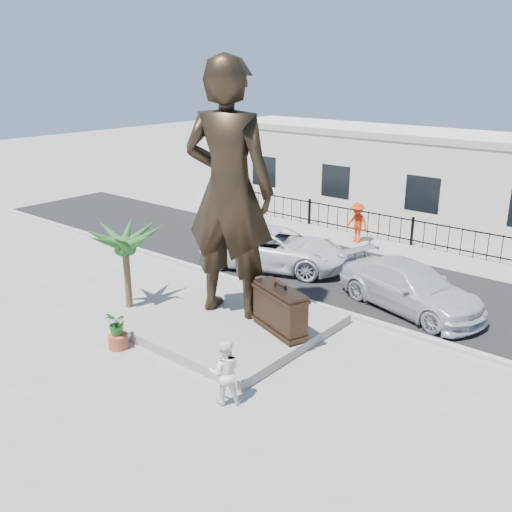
{
  "coord_description": "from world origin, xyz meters",
  "views": [
    {
      "loc": [
        10.15,
        -10.21,
        7.65
      ],
      "look_at": [
        0.0,
        2.0,
        2.3
      ],
      "focal_mm": 40.0,
      "sensor_mm": 36.0,
      "label": 1
    }
  ],
  "objects": [
    {
      "name": "suitcase",
      "position": [
        1.11,
        1.73,
        0.98
      ],
      "size": [
        2.02,
        1.21,
        1.36
      ],
      "primitive_type": "cube",
      "rotation": [
        0.0,
        0.0,
        -0.33
      ],
      "color": "black",
      "rests_on": "plinth"
    },
    {
      "name": "planter",
      "position": [
        -2.14,
        -1.54,
        0.2
      ],
      "size": [
        0.56,
        0.56,
        0.4
      ],
      "primitive_type": "cylinder",
      "color": "#A1462A",
      "rests_on": "ground"
    },
    {
      "name": "curb",
      "position": [
        0.0,
        4.5,
        0.06
      ],
      "size": [
        40.0,
        0.25,
        0.12
      ],
      "primitive_type": "cube",
      "color": "#A5A399",
      "rests_on": "ground"
    },
    {
      "name": "tourist",
      "position": [
        2.06,
        -1.62,
        0.81
      ],
      "size": [
        1.0,
        0.99,
        1.62
      ],
      "primitive_type": "imported",
      "rotation": [
        0.0,
        0.0,
        3.89
      ],
      "color": "white",
      "rests_on": "ground"
    },
    {
      "name": "ground",
      "position": [
        0.0,
        0.0,
        0.0
      ],
      "size": [
        100.0,
        100.0,
        0.0
      ],
      "primitive_type": "plane",
      "color": "#9E9991",
      "rests_on": "ground"
    },
    {
      "name": "fence",
      "position": [
        0.0,
        12.8,
        0.6
      ],
      "size": [
        22.0,
        0.1,
        1.2
      ],
      "primitive_type": "cube",
      "color": "black",
      "rests_on": "ground"
    },
    {
      "name": "shrub",
      "position": [
        -2.14,
        -1.54,
        0.75
      ],
      "size": [
        0.78,
        0.73,
        0.7
      ],
      "primitive_type": "imported",
      "rotation": [
        0.0,
        0.0,
        -0.34
      ],
      "color": "#215D1E",
      "rests_on": "planter"
    },
    {
      "name": "building",
      "position": [
        0.0,
        17.0,
        2.2
      ],
      "size": [
        28.0,
        7.0,
        4.4
      ],
      "primitive_type": "cube",
      "color": "silver",
      "rests_on": "ground"
    },
    {
      "name": "plinth",
      "position": [
        -0.5,
        1.5,
        0.15
      ],
      "size": [
        5.2,
        5.2,
        0.3
      ],
      "primitive_type": "cube",
      "color": "gray",
      "rests_on": "ground"
    },
    {
      "name": "statue",
      "position": [
        -0.98,
        1.93,
        4.13
      ],
      "size": [
        3.2,
        2.55,
        7.66
      ],
      "primitive_type": "imported",
      "rotation": [
        0.0,
        0.0,
        3.43
      ],
      "color": "black",
      "rests_on": "plinth"
    },
    {
      "name": "far_sidewalk",
      "position": [
        0.0,
        12.0,
        0.01
      ],
      "size": [
        40.0,
        2.5,
        0.02
      ],
      "primitive_type": "cube",
      "color": "#9E9991",
      "rests_on": "ground"
    },
    {
      "name": "worker",
      "position": [
        -2.12,
        11.65,
        0.93
      ],
      "size": [
        1.28,
        0.9,
        1.81
      ],
      "primitive_type": "imported",
      "rotation": [
        0.0,
        0.0,
        -0.2
      ],
      "color": "red",
      "rests_on": "far_sidewalk"
    },
    {
      "name": "palm_tree",
      "position": [
        -4.23,
        0.51,
        0.0
      ],
      "size": [
        1.8,
        1.8,
        3.2
      ],
      "primitive_type": null,
      "color": "#20521E",
      "rests_on": "ground"
    },
    {
      "name": "street",
      "position": [
        0.0,
        8.0,
        0.01
      ],
      "size": [
        40.0,
        7.0,
        0.01
      ],
      "primitive_type": "cube",
      "color": "black",
      "rests_on": "ground"
    },
    {
      "name": "car_white",
      "position": [
        -2.92,
        6.68,
        0.8
      ],
      "size": [
        6.25,
        4.38,
        1.58
      ],
      "primitive_type": "imported",
      "rotation": [
        0.0,
        0.0,
        1.91
      ],
      "color": "silver",
      "rests_on": "street"
    },
    {
      "name": "car_silver",
      "position": [
        2.99,
        6.28,
        0.76
      ],
      "size": [
        5.55,
        3.36,
        1.5
      ],
      "primitive_type": "imported",
      "rotation": [
        0.0,
        0.0,
        1.31
      ],
      "color": "silver",
      "rests_on": "street"
    }
  ]
}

